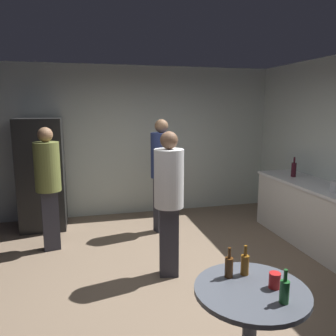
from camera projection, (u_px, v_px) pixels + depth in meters
ground_plane at (169, 284)px, 3.86m from camera, size 5.20×5.20×0.10m
wall_back at (134, 141)px, 6.12m from camera, size 5.32×0.06×2.70m
refrigerator at (42, 174)px, 5.41m from camera, size 0.70×0.68×1.80m
kitchen_counter at (311, 213)px, 4.86m from camera, size 0.64×2.05×0.90m
wine_bottle_on_counter at (294, 169)px, 5.19m from camera, size 0.08×0.08×0.31m
foreground_table at (251, 302)px, 2.34m from camera, size 0.80×0.80×0.73m
beer_bottle_amber at (245, 264)px, 2.50m from camera, size 0.06×0.06×0.23m
beer_bottle_brown at (229, 266)px, 2.46m from camera, size 0.06×0.06×0.23m
beer_bottle_green at (284, 291)px, 2.14m from camera, size 0.06×0.06×0.23m
plastic_cup_red at (275, 280)px, 2.32m from camera, size 0.08×0.08×0.11m
person_in_navy_shirt at (162, 167)px, 5.22m from camera, size 0.42×0.42×1.79m
person_in_white_shirt at (169, 193)px, 3.81m from camera, size 0.40×0.40×1.71m
person_in_olive_shirt at (48, 179)px, 4.54m from camera, size 0.39×0.39×1.71m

